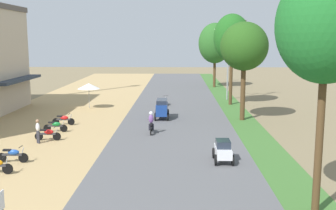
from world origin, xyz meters
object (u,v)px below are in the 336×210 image
(parked_motorbike_sixth, at_px, (64,119))
(median_tree_fourth, at_px, (215,43))
(median_tree_second, at_px, (244,47))
(car_van_blue, at_px, (162,108))
(pedestrian_on_shoulder, at_px, (38,130))
(utility_pole_near, at_px, (244,59))
(median_tree_third, at_px, (232,38))
(streetlamp_near, at_px, (228,59))
(motorbike_ahead_third, at_px, (151,123))
(car_hatchback_white, at_px, (223,150))
(median_tree_nearest, at_px, (326,26))
(motorbike_ahead_fourth, at_px, (165,101))
(streetlamp_mid, at_px, (214,53))
(vendor_umbrella, at_px, (89,86))
(parked_motorbike_fourth, at_px, (48,133))
(parked_motorbike_third, at_px, (13,154))

(parked_motorbike_sixth, height_order, median_tree_fourth, median_tree_fourth)
(median_tree_second, relative_size, car_van_blue, 3.44)
(pedestrian_on_shoulder, distance_m, utility_pole_near, 26.85)
(median_tree_third, bearing_deg, parked_motorbike_sixth, -143.93)
(streetlamp_near, relative_size, utility_pole_near, 0.90)
(median_tree_second, bearing_deg, parked_motorbike_sixth, -170.38)
(parked_motorbike_sixth, distance_m, motorbike_ahead_third, 7.79)
(median_tree_second, xyz_separation_m, car_hatchback_white, (-2.98, -12.12, -5.52))
(median_tree_nearest, bearing_deg, motorbike_ahead_fourth, 104.39)
(utility_pole_near, distance_m, motorbike_ahead_fourth, 10.90)
(utility_pole_near, bearing_deg, median_tree_fourth, 100.98)
(median_tree_nearest, bearing_deg, median_tree_fourth, 90.28)
(parked_motorbike_sixth, distance_m, streetlamp_mid, 35.05)
(median_tree_third, bearing_deg, streetlamp_mid, 89.79)
(vendor_umbrella, relative_size, median_tree_fourth, 0.28)
(parked_motorbike_fourth, height_order, median_tree_nearest, median_tree_nearest)
(median_tree_second, bearing_deg, median_tree_fourth, 90.61)
(motorbike_ahead_fourth, bearing_deg, parked_motorbike_fourth, -116.81)
(utility_pole_near, bearing_deg, median_tree_third, -116.31)
(motorbike_ahead_third, bearing_deg, car_hatchback_white, -56.52)
(motorbike_ahead_third, bearing_deg, car_van_blue, 84.31)
(median_tree_nearest, bearing_deg, car_van_blue, 109.69)
(streetlamp_mid, bearing_deg, parked_motorbike_fourth, -111.65)
(parked_motorbike_third, relative_size, car_hatchback_white, 0.90)
(parked_motorbike_fourth, relative_size, car_van_blue, 0.75)
(pedestrian_on_shoulder, height_order, motorbike_ahead_third, motorbike_ahead_third)
(parked_motorbike_sixth, bearing_deg, parked_motorbike_fourth, -86.26)
(car_hatchback_white, height_order, car_van_blue, car_van_blue)
(pedestrian_on_shoulder, height_order, median_tree_nearest, median_tree_nearest)
(parked_motorbike_sixth, height_order, utility_pole_near, utility_pole_near)
(median_tree_third, xyz_separation_m, utility_pole_near, (2.01, 4.07, -2.30))
(pedestrian_on_shoulder, bearing_deg, median_tree_third, 48.06)
(parked_motorbike_sixth, xyz_separation_m, motorbike_ahead_fourth, (7.89, 9.97, 0.02))
(vendor_umbrella, distance_m, median_tree_second, 15.85)
(vendor_umbrella, height_order, utility_pole_near, utility_pole_near)
(streetlamp_near, bearing_deg, car_hatchback_white, -97.35)
(median_tree_nearest, bearing_deg, streetlamp_near, 89.71)
(motorbike_ahead_fourth, bearing_deg, car_hatchback_white, -78.93)
(parked_motorbike_third, relative_size, motorbike_ahead_fourth, 1.00)
(car_hatchback_white, bearing_deg, streetlamp_mid, 85.71)
(median_tree_third, bearing_deg, parked_motorbike_fourth, -132.47)
(motorbike_ahead_third, xyz_separation_m, motorbike_ahead_fourth, (0.65, 12.81, -0.28))
(parked_motorbike_fourth, distance_m, streetlamp_near, 24.49)
(parked_motorbike_third, bearing_deg, median_tree_nearest, -23.28)
(vendor_umbrella, xyz_separation_m, utility_pole_near, (16.40, 6.88, 2.39))
(median_tree_second, relative_size, motorbike_ahead_third, 4.60)
(median_tree_nearest, relative_size, motorbike_ahead_third, 5.31)
(car_hatchback_white, bearing_deg, motorbike_ahead_fourth, 101.07)
(parked_motorbike_sixth, bearing_deg, motorbike_ahead_fourth, 51.62)
(parked_motorbike_third, distance_m, parked_motorbike_fourth, 5.07)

